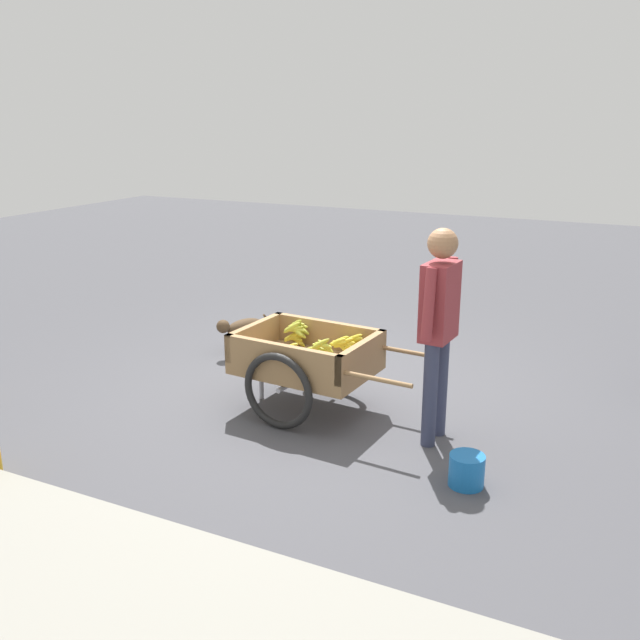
# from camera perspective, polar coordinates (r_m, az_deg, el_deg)

# --- Properties ---
(ground_plane) EXTENTS (24.00, 24.00, 0.00)m
(ground_plane) POSITION_cam_1_polar(r_m,az_deg,el_deg) (6.23, 0.70, -6.35)
(ground_plane) COLOR #47474C
(fruit_cart) EXTENTS (1.70, 0.99, 0.72)m
(fruit_cart) POSITION_cam_1_polar(r_m,az_deg,el_deg) (5.82, -1.00, -3.35)
(fruit_cart) COLOR #937047
(fruit_cart) RESTS_ON ground
(vendor_person) EXTENTS (0.23, 0.57, 1.65)m
(vendor_person) POSITION_cam_1_polar(r_m,az_deg,el_deg) (5.18, 9.80, 0.27)
(vendor_person) COLOR #333851
(vendor_person) RESTS_ON ground
(dog) EXTENTS (0.36, 0.62, 0.40)m
(dog) POSITION_cam_1_polar(r_m,az_deg,el_deg) (7.32, -6.44, -0.65)
(dog) COLOR #4C3823
(dog) RESTS_ON ground
(plastic_bucket) EXTENTS (0.24, 0.24, 0.23)m
(plastic_bucket) POSITION_cam_1_polar(r_m,az_deg,el_deg) (4.89, 12.01, -12.04)
(plastic_bucket) COLOR #1966B2
(plastic_bucket) RESTS_ON ground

